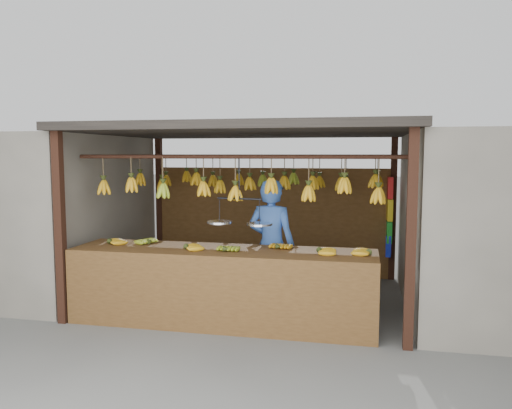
# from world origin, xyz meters

# --- Properties ---
(ground) EXTENTS (80.00, 80.00, 0.00)m
(ground) POSITION_xyz_m (0.00, 0.00, 0.00)
(ground) COLOR #5B5B57
(stall) EXTENTS (4.30, 3.30, 2.40)m
(stall) POSITION_xyz_m (0.00, 0.33, 1.97)
(stall) COLOR black
(stall) RESTS_ON ground
(neighbor_left) EXTENTS (3.00, 3.00, 2.30)m
(neighbor_left) POSITION_xyz_m (-3.60, 0.00, 1.15)
(neighbor_left) COLOR slate
(neighbor_left) RESTS_ON ground
(counter) EXTENTS (3.65, 0.83, 0.96)m
(counter) POSITION_xyz_m (-0.11, -1.23, 0.71)
(counter) COLOR brown
(counter) RESTS_ON ground
(hanging_bananas) EXTENTS (3.58, 2.21, 0.40)m
(hanging_bananas) POSITION_xyz_m (0.00, -0.00, 1.62)
(hanging_bananas) COLOR #CB9015
(hanging_bananas) RESTS_ON ground
(balance_scale) EXTENTS (0.81, 0.36, 0.81)m
(balance_scale) POSITION_xyz_m (0.07, -1.00, 1.24)
(balance_scale) COLOR black
(balance_scale) RESTS_ON ground
(vendor) EXTENTS (0.70, 0.53, 1.72)m
(vendor) POSITION_xyz_m (0.38, -0.54, 0.86)
(vendor) COLOR #3359A5
(vendor) RESTS_ON ground
(bag_bundles) EXTENTS (0.08, 0.26, 1.26)m
(bag_bundles) POSITION_xyz_m (1.94, 1.35, 1.01)
(bag_bundles) COLOR red
(bag_bundles) RESTS_ON ground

